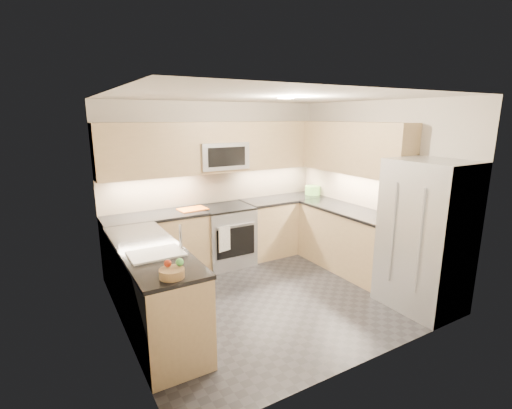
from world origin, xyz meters
name	(u,v)px	position (x,y,z in m)	size (l,w,h in m)	color
floor	(269,295)	(0.00, 0.00, 0.00)	(3.60, 3.20, 0.00)	black
ceiling	(271,97)	(0.00, 0.00, 2.50)	(3.60, 3.20, 0.02)	beige
wall_back	(216,183)	(0.00, 1.60, 1.25)	(3.60, 0.02, 2.50)	#BCB3A4
wall_front	(369,238)	(0.00, -1.60, 1.25)	(3.60, 0.02, 2.50)	#BCB3A4
wall_left	(117,223)	(-1.80, 0.00, 1.25)	(0.02, 3.20, 2.50)	#BCB3A4
wall_right	(374,188)	(1.80, 0.00, 1.25)	(0.02, 3.20, 2.50)	#BCB3A4
base_cab_back_left	(157,248)	(-1.09, 1.30, 0.45)	(1.42, 0.60, 0.90)	tan
base_cab_back_right	(283,226)	(1.09, 1.30, 0.45)	(1.42, 0.60, 0.90)	tan
base_cab_right	(348,241)	(1.50, 0.15, 0.45)	(0.60, 1.70, 0.90)	tan
base_cab_peninsula	(153,290)	(-1.50, 0.00, 0.45)	(0.60, 2.00, 0.90)	tan
countertop_back_left	(155,216)	(-1.09, 1.30, 0.92)	(1.42, 0.63, 0.04)	black
countertop_back_right	(283,199)	(1.09, 1.30, 0.92)	(1.42, 0.63, 0.04)	black
countertop_right	(350,210)	(1.50, 0.15, 0.92)	(0.63, 1.70, 0.04)	black
countertop_peninsula	(150,249)	(-1.50, 0.00, 0.92)	(0.63, 2.00, 0.04)	black
upper_cab_back	(220,147)	(0.00, 1.43, 1.83)	(3.60, 0.35, 0.75)	tan
upper_cab_right	(354,148)	(1.62, 0.28, 1.83)	(0.35, 1.95, 0.75)	tan
backsplash_back	(217,186)	(0.00, 1.60, 1.20)	(3.60, 0.01, 0.51)	tan
backsplash_right	(351,187)	(1.80, 0.45, 1.20)	(0.01, 2.30, 0.51)	tan
gas_range	(226,236)	(0.00, 1.28, 0.46)	(0.76, 0.65, 0.91)	#929499
range_cooktop	(226,207)	(0.00, 1.28, 0.92)	(0.76, 0.65, 0.03)	black
oven_door_glass	(236,242)	(0.00, 0.95, 0.45)	(0.62, 0.02, 0.45)	black
oven_handle	(236,225)	(0.00, 0.93, 0.72)	(0.02, 0.02, 0.60)	#B2B5BA
microwave	(221,156)	(0.00, 1.40, 1.70)	(0.76, 0.40, 0.40)	#919398
microwave_door	(227,157)	(0.00, 1.20, 1.70)	(0.60, 0.01, 0.28)	black
refrigerator	(426,236)	(1.45, -1.15, 0.90)	(0.70, 0.90, 1.80)	#ACAFB4
fridge_handle_left	(419,242)	(1.08, -1.33, 0.95)	(0.02, 0.02, 1.20)	#B2B5BA
fridge_handle_right	(392,233)	(1.08, -0.97, 0.95)	(0.02, 0.02, 1.20)	#B2B5BA
sink_basin	(157,260)	(-1.50, -0.25, 0.88)	(0.52, 0.38, 0.16)	white
faucet	(181,237)	(-1.24, -0.25, 1.08)	(0.03, 0.03, 0.28)	silver
utensil_bowl	(313,190)	(1.69, 1.27, 1.02)	(0.26, 0.26, 0.15)	#65AC49
cutting_board	(193,209)	(-0.52, 1.31, 0.95)	(0.40, 0.28, 0.01)	#DB6014
fruit_basket	(172,273)	(-1.53, -0.85, 0.98)	(0.21, 0.21, 0.08)	olive
fruit_apple	(168,263)	(-1.55, -0.80, 1.05)	(0.06, 0.06, 0.06)	#9F2A12
fruit_pear	(180,262)	(-1.45, -0.83, 1.05)	(0.07, 0.07, 0.07)	#4EB751
dish_towel_check	(224,239)	(-0.21, 0.91, 0.55)	(0.20, 0.02, 0.38)	silver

